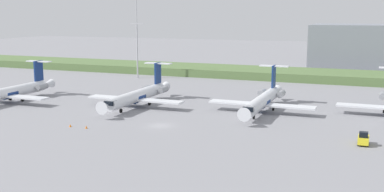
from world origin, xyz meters
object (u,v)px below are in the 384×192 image
Objects in this scene: regional_jet_fourth at (263,100)px; safety_cone_front_marker at (70,125)px; antenna_mast at (137,44)px; regional_jet_third at (138,95)px; safety_cone_mid_marker at (86,127)px; regional_jet_second at (10,92)px; baggage_tug at (363,139)px.

regional_jet_fourth is 56.36× the size of safety_cone_front_marker.
antenna_mast reaches higher than regional_jet_fourth.
regional_jet_third is at bearing 83.67° from safety_cone_front_marker.
regional_jet_fourth is 56.36× the size of safety_cone_mid_marker.
baggage_tug is (79.76, -8.40, -1.53)m from regional_jet_second.
antenna_mast is at bearing 80.52° from regional_jet_second.
safety_cone_mid_marker is at bearing -171.64° from baggage_tug.
regional_jet_fourth reaches higher than safety_cone_front_marker.
regional_jet_fourth is 29.12m from baggage_tug.
regional_jet_third is 51.52m from baggage_tug.
baggage_tug is (49.14, -15.43, -1.53)m from regional_jet_third.
baggage_tug is (71.59, -57.33, -10.14)m from antenna_mast.
regional_jet_fourth is at bearing 11.15° from regional_jet_second.
regional_jet_third is at bearing 162.57° from baggage_tug.
regional_jet_fourth is at bearing 41.61° from safety_cone_front_marker.
antenna_mast is 68.33m from safety_cone_front_marker.
safety_cone_front_marker is at bearing -28.88° from regional_jet_second.
regional_jet_second reaches higher than safety_cone_mid_marker.
regional_jet_second is 80.21m from baggage_tug.
regional_jet_second is 1.00× the size of regional_jet_fourth.
safety_cone_mid_marker is (1.00, -22.50, -2.26)m from regional_jet_third.
antenna_mast is at bearing 107.20° from safety_cone_front_marker.
safety_cone_mid_marker is (31.62, -15.47, -2.26)m from regional_jet_second.
antenna_mast is at bearing 143.45° from regional_jet_fourth.
safety_cone_front_marker is at bearing -138.39° from regional_jet_fourth.
regional_jet_third is at bearing 92.55° from safety_cone_mid_marker.
regional_jet_third is at bearing -61.82° from antenna_mast.
regional_jet_second reaches higher than safety_cone_front_marker.
baggage_tug is (21.16, -19.95, -1.53)m from regional_jet_fourth.
regional_jet_second and regional_jet_third have the same top height.
antenna_mast reaches higher than regional_jet_third.
regional_jet_fourth is at bearing 9.19° from regional_jet_third.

